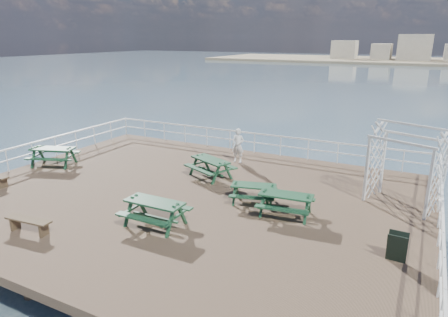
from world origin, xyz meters
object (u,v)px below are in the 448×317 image
(picnic_table_d, at_px, (155,208))
(person, at_px, (238,146))
(picnic_table_b, at_px, (210,164))
(flat_bench_near, at_px, (29,222))
(picnic_table_e, at_px, (286,200))
(picnic_table_a, at_px, (53,153))
(trellis_arbor, at_px, (405,170))
(picnic_table_c, at_px, (254,190))

(picnic_table_d, distance_m, person, 7.60)
(picnic_table_b, relative_size, flat_bench_near, 1.45)
(picnic_table_e, bearing_deg, picnic_table_a, 172.76)
(picnic_table_b, xyz_separation_m, person, (0.14, 2.57, 0.24))
(picnic_table_e, height_order, flat_bench_near, picnic_table_e)
(person, bearing_deg, flat_bench_near, -109.13)
(picnic_table_d, bearing_deg, person, 94.00)
(trellis_arbor, bearing_deg, picnic_table_e, -120.40)
(picnic_table_e, relative_size, person, 1.17)
(picnic_table_c, bearing_deg, picnic_table_b, 133.43)
(picnic_table_e, height_order, person, person)
(picnic_table_b, bearing_deg, picnic_table_a, -142.19)
(trellis_arbor, distance_m, person, 7.94)
(picnic_table_a, height_order, picnic_table_e, picnic_table_a)
(picnic_table_a, xyz_separation_m, person, (7.75, 4.56, 0.22))
(picnic_table_c, relative_size, person, 1.14)
(picnic_table_c, distance_m, picnic_table_e, 1.52)
(picnic_table_b, bearing_deg, picnic_table_c, -8.91)
(picnic_table_b, xyz_separation_m, picnic_table_d, (0.68, -5.00, 0.02))
(picnic_table_c, bearing_deg, picnic_table_e, -34.09)
(picnic_table_a, height_order, flat_bench_near, picnic_table_a)
(picnic_table_b, relative_size, trellis_arbor, 0.78)
(picnic_table_e, bearing_deg, person, 124.58)
(picnic_table_e, distance_m, person, 6.38)
(picnic_table_b, height_order, flat_bench_near, picnic_table_b)
(flat_bench_near, bearing_deg, person, 69.16)
(picnic_table_a, bearing_deg, picnic_table_c, -18.45)
(picnic_table_a, relative_size, flat_bench_near, 1.49)
(picnic_table_e, height_order, trellis_arbor, trellis_arbor)
(picnic_table_e, relative_size, trellis_arbor, 0.64)
(picnic_table_e, bearing_deg, picnic_table_c, 154.60)
(picnic_table_b, distance_m, flat_bench_near, 7.72)
(picnic_table_a, distance_m, trellis_arbor, 15.62)
(picnic_table_a, height_order, picnic_table_b, picnic_table_a)
(picnic_table_d, relative_size, picnic_table_e, 1.01)
(flat_bench_near, height_order, trellis_arbor, trellis_arbor)
(picnic_table_a, relative_size, picnic_table_d, 1.23)
(flat_bench_near, bearing_deg, picnic_table_b, 65.06)
(picnic_table_b, bearing_deg, person, 110.08)
(picnic_table_d, height_order, trellis_arbor, trellis_arbor)
(picnic_table_a, bearing_deg, picnic_table_e, -21.04)
(picnic_table_d, bearing_deg, flat_bench_near, -145.42)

